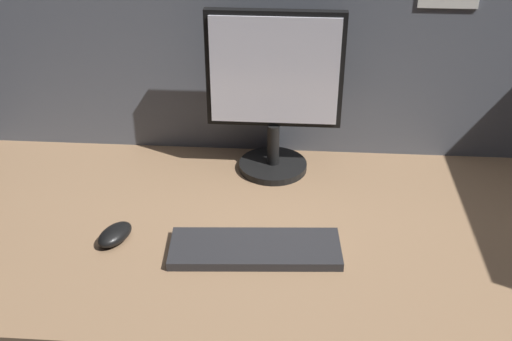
{
  "coord_description": "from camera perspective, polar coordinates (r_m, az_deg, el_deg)",
  "views": [
    {
      "loc": [
        -2.23,
        -120.05,
        85.39
      ],
      "look_at": [
        -3.21,
        0.0,
        14.0
      ],
      "focal_mm": 44.21,
      "sensor_mm": 36.0,
      "label": 1
    }
  ],
  "objects": [
    {
      "name": "ground_plane",
      "position": [
        1.48,
        4.18,
        -5.25
      ],
      "size": [
        180.0,
        80.0,
        3.0
      ],
      "primitive_type": "cube",
      "color": "#8C6B4C"
    },
    {
      "name": "cubicle_wall_back",
      "position": [
        1.66,
        4.77,
        12.38
      ],
      "size": [
        180.0,
        5.5,
        66.8
      ],
      "color": "#565B66",
      "rests_on": "ground_plane"
    },
    {
      "name": "monitor",
      "position": [
        1.58,
        1.66,
        7.4
      ],
      "size": [
        34.01,
        18.0,
        42.54
      ],
      "color": "black",
      "rests_on": "ground_plane"
    },
    {
      "name": "keyboard",
      "position": [
        1.38,
        -0.08,
        -7.09
      ],
      "size": [
        37.79,
        15.46,
        2.0
      ],
      "primitive_type": "cube",
      "rotation": [
        0.0,
        0.0,
        0.07
      ],
      "color": "#262628",
      "rests_on": "ground_plane"
    },
    {
      "name": "mouse",
      "position": [
        1.44,
        -12.65,
        -5.67
      ],
      "size": [
        9.03,
        11.05,
        3.4
      ],
      "primitive_type": "ellipsoid",
      "rotation": [
        0.0,
        0.0,
        -0.42
      ],
      "color": "black",
      "rests_on": "ground_plane"
    }
  ]
}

